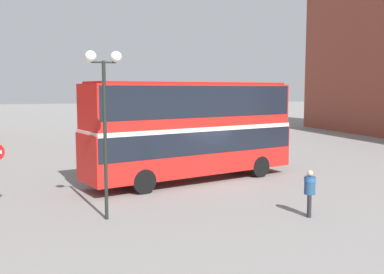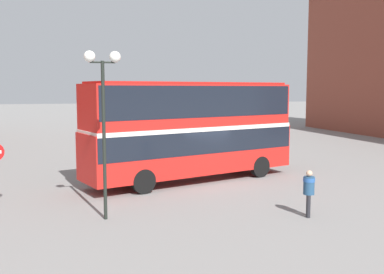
{
  "view_description": "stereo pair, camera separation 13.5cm",
  "coord_description": "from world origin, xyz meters",
  "views": [
    {
      "loc": [
        -6.76,
        -20.32,
        4.5
      ],
      "look_at": [
        -0.43,
        0.39,
        2.17
      ],
      "focal_mm": 42.0,
      "sensor_mm": 36.0,
      "label": 1
    },
    {
      "loc": [
        -6.63,
        -20.35,
        4.5
      ],
      "look_at": [
        -0.43,
        0.39,
        2.17
      ],
      "focal_mm": 42.0,
      "sensor_mm": 36.0,
      "label": 2
    }
  ],
  "objects": [
    {
      "name": "ground_plane",
      "position": [
        0.0,
        0.0,
        0.0
      ],
      "size": [
        240.0,
        240.0,
        0.0
      ],
      "primitive_type": "plane",
      "color": "gray"
    },
    {
      "name": "street_lamp_twin_globe",
      "position": [
        -5.16,
        -4.97,
        4.44
      ],
      "size": [
        1.23,
        0.39,
        5.76
      ],
      "color": "black",
      "rests_on": "ground_plane"
    },
    {
      "name": "parked_car_kerb_near",
      "position": [
        1.23,
        11.91,
        0.74
      ],
      "size": [
        4.91,
        2.73,
        1.45
      ],
      "rotation": [
        0.0,
        0.0,
        2.92
      ],
      "color": "silver",
      "rests_on": "ground_plane"
    },
    {
      "name": "pedestrian_foreground",
      "position": [
        1.74,
        -6.71,
        1.02
      ],
      "size": [
        0.56,
        0.56,
        1.66
      ],
      "rotation": [
        0.0,
        0.0,
        2.58
      ],
      "color": "#232328",
      "rests_on": "ground_plane"
    },
    {
      "name": "double_decker_bus",
      "position": [
        -0.43,
        0.39,
        2.76
      ],
      "size": [
        10.99,
        5.43,
        4.81
      ],
      "rotation": [
        0.0,
        0.0,
        0.29
      ],
      "color": "red",
      "rests_on": "ground_plane"
    }
  ]
}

